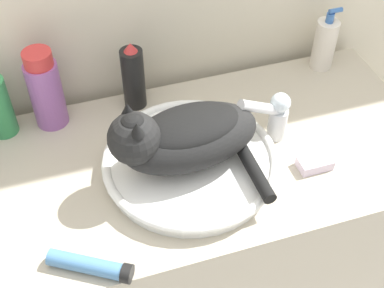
{
  "coord_description": "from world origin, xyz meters",
  "views": [
    {
      "loc": [
        -0.2,
        -0.52,
        1.76
      ],
      "look_at": [
        0.04,
        0.22,
        0.97
      ],
      "focal_mm": 50.0,
      "sensor_mm": 36.0,
      "label": 1
    }
  ],
  "objects": [
    {
      "name": "sink_basin",
      "position": [
        0.04,
        0.23,
        0.9
      ],
      "size": [
        0.39,
        0.39,
        0.04
      ],
      "color": "white",
      "rests_on": "vanity_counter"
    },
    {
      "name": "faucet",
      "position": [
        0.25,
        0.27,
        0.95
      ],
      "size": [
        0.14,
        0.06,
        0.15
      ],
      "rotation": [
        0.0,
        0.0,
        -2.96
      ],
      "color": "silver",
      "rests_on": "vanity_counter"
    },
    {
      "name": "soap_pump_bottle",
      "position": [
        0.48,
        0.48,
        0.95
      ],
      "size": [
        0.06,
        0.06,
        0.17
      ],
      "color": "silver",
      "rests_on": "vanity_counter"
    },
    {
      "name": "soap_bar",
      "position": [
        0.3,
        0.15,
        0.89
      ],
      "size": [
        0.07,
        0.04,
        0.02
      ],
      "color": "silver",
      "rests_on": "vanity_counter"
    },
    {
      "name": "vanity_counter",
      "position": [
        0.0,
        0.26,
        0.44
      ],
      "size": [
        1.22,
        0.53,
        0.88
      ],
      "color": "#B2A893",
      "rests_on": "ground_plane"
    },
    {
      "name": "cream_tube",
      "position": [
        -0.21,
        0.04,
        0.89
      ],
      "size": [
        0.16,
        0.11,
        0.04
      ],
      "rotation": [
        0.0,
        0.0,
        -0.55
      ],
      "color": "#4C7FB2",
      "rests_on": "vanity_counter"
    },
    {
      "name": "hairspray_can_black",
      "position": [
        -0.03,
        0.48,
        0.96
      ],
      "size": [
        0.05,
        0.05,
        0.18
      ],
      "color": "black",
      "rests_on": "vanity_counter"
    },
    {
      "name": "mouthwash_bottle",
      "position": [
        -0.23,
        0.48,
        0.97
      ],
      "size": [
        0.08,
        0.08,
        0.2
      ],
      "color": "#93569E",
      "rests_on": "vanity_counter"
    },
    {
      "name": "cat",
      "position": [
        0.02,
        0.23,
        0.99
      ],
      "size": [
        0.33,
        0.26,
        0.17
      ],
      "rotation": [
        0.0,
        0.0,
        3.22
      ],
      "color": "black",
      "rests_on": "sink_basin"
    }
  ]
}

